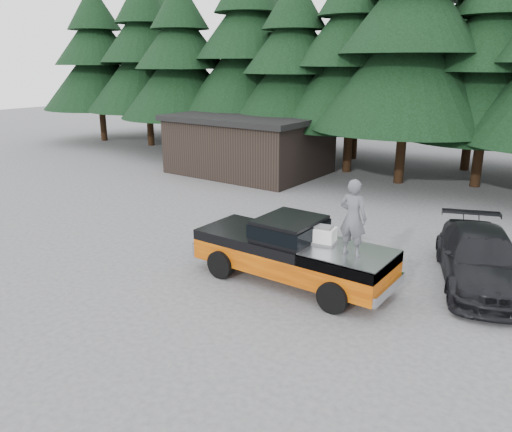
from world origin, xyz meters
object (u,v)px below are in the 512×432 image
Objects in this scene: pickup_truck at (292,260)px; utility_building at (249,144)px; air_compressor at (323,236)px; man_on_bed at (353,218)px; parked_car at (481,259)px.

utility_building is (-9.99, 11.45, 1.00)m from pickup_truck.
air_compressor is 1.32m from man_on_bed.
utility_building is (-11.89, 11.62, -0.68)m from man_on_bed.
air_compressor is 15.68m from utility_building.
pickup_truck is 2.96× the size of man_on_bed.
air_compressor is 0.12× the size of parked_car.
man_on_bed is (1.00, -0.34, 0.80)m from air_compressor.
utility_building is at bearing 124.30° from air_compressor.
parked_car reaches higher than pickup_truck.
air_compressor is at bearing 10.33° from pickup_truck.
man_on_bed reaches higher than air_compressor.
pickup_truck is 5.41m from parked_car.
man_on_bed is at bearing -44.36° from utility_building.
air_compressor is 4.65m from parked_car.
utility_building is at bearing -43.22° from man_on_bed.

